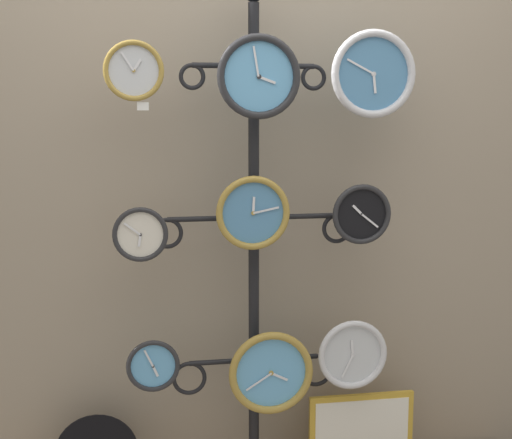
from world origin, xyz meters
The scene contains 13 objects.
shop_wall centered at (0.00, 0.57, 1.40)m, with size 4.40×0.04×2.80m.
display_stand centered at (0.00, 0.41, 0.72)m, with size 0.77×0.35×1.96m.
clock_top_left centered at (-0.43, 0.32, 1.63)m, with size 0.21×0.04×0.21m.
clock_top_center centered at (0.00, 0.30, 1.62)m, with size 0.30×0.04×0.30m.
clock_top_right centered at (0.43, 0.33, 1.63)m, with size 0.32×0.04×0.32m.
clock_middle_left centered at (-0.42, 0.33, 1.06)m, with size 0.20×0.04×0.20m.
clock_middle_center centered at (-0.02, 0.32, 1.13)m, with size 0.27×0.04×0.27m.
clock_middle_right centered at (0.40, 0.33, 1.12)m, with size 0.23×0.04×0.23m.
clock_bottom_left centered at (-0.39, 0.31, 0.58)m, with size 0.20×0.04×0.20m.
clock_bottom_center centered at (0.05, 0.30, 0.53)m, with size 0.32×0.04×0.32m.
clock_bottom_right centered at (0.37, 0.31, 0.58)m, with size 0.27×0.04×0.27m.
picture_frame centered at (0.43, 0.36, 0.22)m, with size 0.43×0.02×0.33m.
price_tag_upper centered at (-0.40, 0.32, 1.51)m, with size 0.04×0.00×0.03m.
Camera 1 is at (-0.44, -2.20, 1.51)m, focal length 50.00 mm.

